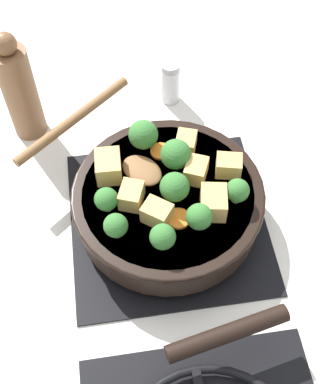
# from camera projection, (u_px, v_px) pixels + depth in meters

# --- Properties ---
(ground_plane) EXTENTS (2.40, 2.40, 0.00)m
(ground_plane) POSITION_uv_depth(u_px,v_px,m) (168.00, 222.00, 0.86)
(ground_plane) COLOR white
(front_burner_grate) EXTENTS (0.31, 0.31, 0.03)m
(front_burner_grate) POSITION_uv_depth(u_px,v_px,m) (168.00, 218.00, 0.85)
(front_burner_grate) COLOR black
(front_burner_grate) RESTS_ON ground_plane
(skillet_pan) EXTENTS (0.29, 0.39, 0.06)m
(skillet_pan) POSITION_uv_depth(u_px,v_px,m) (169.00, 203.00, 0.81)
(skillet_pan) COLOR black
(skillet_pan) RESTS_ON front_burner_grate
(wooden_spoon) EXTENTS (0.23, 0.24, 0.02)m
(wooden_spoon) POSITION_uv_depth(u_px,v_px,m) (102.00, 141.00, 0.84)
(wooden_spoon) COLOR brown
(wooden_spoon) RESTS_ON skillet_pan
(tofu_cube_center_large) EXTENTS (0.04, 0.05, 0.03)m
(tofu_cube_center_large) POSITION_uv_depth(u_px,v_px,m) (196.00, 171.00, 0.80)
(tofu_cube_center_large) COLOR tan
(tofu_cube_center_large) RESTS_ON skillet_pan
(tofu_cube_near_handle) EXTENTS (0.04, 0.05, 0.03)m
(tofu_cube_near_handle) POSITION_uv_depth(u_px,v_px,m) (131.00, 196.00, 0.77)
(tofu_cube_near_handle) COLOR tan
(tofu_cube_near_handle) RESTS_ON skillet_pan
(tofu_cube_east_chunk) EXTENTS (0.04, 0.05, 0.04)m
(tofu_cube_east_chunk) POSITION_uv_depth(u_px,v_px,m) (214.00, 203.00, 0.76)
(tofu_cube_east_chunk) COLOR tan
(tofu_cube_east_chunk) RESTS_ON skillet_pan
(tofu_cube_west_chunk) EXTENTS (0.04, 0.05, 0.04)m
(tofu_cube_west_chunk) POSITION_uv_depth(u_px,v_px,m) (108.00, 166.00, 0.80)
(tofu_cube_west_chunk) COLOR tan
(tofu_cube_west_chunk) RESTS_ON skillet_pan
(tofu_cube_back_piece) EXTENTS (0.05, 0.05, 0.03)m
(tofu_cube_back_piece) POSITION_uv_depth(u_px,v_px,m) (157.00, 213.00, 0.75)
(tofu_cube_back_piece) COLOR tan
(tofu_cube_back_piece) RESTS_ON skillet_pan
(tofu_cube_front_piece) EXTENTS (0.04, 0.04, 0.03)m
(tofu_cube_front_piece) POSITION_uv_depth(u_px,v_px,m) (229.00, 166.00, 0.80)
(tofu_cube_front_piece) COLOR tan
(tofu_cube_front_piece) RESTS_ON skillet_pan
(tofu_cube_mid_small) EXTENTS (0.04, 0.04, 0.03)m
(tofu_cube_mid_small) POSITION_uv_depth(u_px,v_px,m) (186.00, 143.00, 0.83)
(tofu_cube_mid_small) COLOR tan
(tofu_cube_mid_small) RESTS_ON skillet_pan
(broccoli_floret_near_spoon) EXTENTS (0.04, 0.04, 0.05)m
(broccoli_floret_near_spoon) POSITION_uv_depth(u_px,v_px,m) (199.00, 217.00, 0.74)
(broccoli_floret_near_spoon) COLOR #709956
(broccoli_floret_near_spoon) RESTS_ON skillet_pan
(broccoli_floret_center_top) EXTENTS (0.03, 0.03, 0.04)m
(broccoli_floret_center_top) POSITION_uv_depth(u_px,v_px,m) (116.00, 226.00, 0.73)
(broccoli_floret_center_top) COLOR #709956
(broccoli_floret_center_top) RESTS_ON skillet_pan
(broccoli_floret_east_rim) EXTENTS (0.03, 0.03, 0.04)m
(broccoli_floret_east_rim) POSITION_uv_depth(u_px,v_px,m) (106.00, 199.00, 0.76)
(broccoli_floret_east_rim) COLOR #709956
(broccoli_floret_east_rim) RESTS_ON skillet_pan
(broccoli_floret_west_rim) EXTENTS (0.05, 0.05, 0.05)m
(broccoli_floret_west_rim) POSITION_uv_depth(u_px,v_px,m) (176.00, 155.00, 0.80)
(broccoli_floret_west_rim) COLOR #709956
(broccoli_floret_west_rim) RESTS_ON skillet_pan
(broccoli_floret_north_edge) EXTENTS (0.04, 0.04, 0.04)m
(broccoli_floret_north_edge) POSITION_uv_depth(u_px,v_px,m) (163.00, 237.00, 0.72)
(broccoli_floret_north_edge) COLOR #709956
(broccoli_floret_north_edge) RESTS_ON skillet_pan
(broccoli_floret_south_cluster) EXTENTS (0.04, 0.04, 0.05)m
(broccoli_floret_south_cluster) POSITION_uv_depth(u_px,v_px,m) (175.00, 187.00, 0.76)
(broccoli_floret_south_cluster) COLOR #709956
(broccoli_floret_south_cluster) RESTS_ON skillet_pan
(broccoli_floret_mid_floret) EXTENTS (0.05, 0.05, 0.05)m
(broccoli_floret_mid_floret) POSITION_uv_depth(u_px,v_px,m) (143.00, 135.00, 0.82)
(broccoli_floret_mid_floret) COLOR #709956
(broccoli_floret_mid_floret) RESTS_ON skillet_pan
(broccoli_floret_small_inner) EXTENTS (0.04, 0.04, 0.04)m
(broccoli_floret_small_inner) POSITION_uv_depth(u_px,v_px,m) (237.00, 191.00, 0.77)
(broccoli_floret_small_inner) COLOR #709956
(broccoli_floret_small_inner) RESTS_ON skillet_pan
(carrot_slice_orange_thin) EXTENTS (0.03, 0.03, 0.01)m
(carrot_slice_orange_thin) POSITION_uv_depth(u_px,v_px,m) (159.00, 152.00, 0.83)
(carrot_slice_orange_thin) COLOR orange
(carrot_slice_orange_thin) RESTS_ON skillet_pan
(carrot_slice_near_center) EXTENTS (0.03, 0.03, 0.01)m
(carrot_slice_near_center) POSITION_uv_depth(u_px,v_px,m) (179.00, 219.00, 0.76)
(carrot_slice_near_center) COLOR orange
(carrot_slice_near_center) RESTS_ON skillet_pan
(pepper_mill) EXTENTS (0.06, 0.06, 0.21)m
(pepper_mill) POSITION_uv_depth(u_px,v_px,m) (19.00, 90.00, 0.89)
(pepper_mill) COLOR brown
(pepper_mill) RESTS_ON ground_plane
(salt_shaker) EXTENTS (0.04, 0.04, 0.09)m
(salt_shaker) POSITION_uv_depth(u_px,v_px,m) (170.00, 82.00, 0.98)
(salt_shaker) COLOR white
(salt_shaker) RESTS_ON ground_plane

